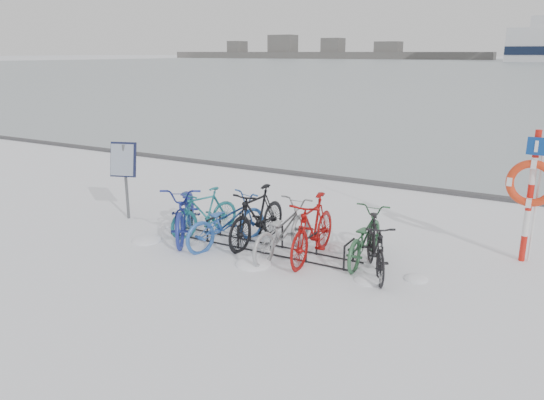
{
  "coord_description": "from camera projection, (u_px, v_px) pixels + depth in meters",
  "views": [
    {
      "loc": [
        4.88,
        -8.17,
        3.62
      ],
      "look_at": [
        -0.08,
        0.6,
        0.8
      ],
      "focal_mm": 35.0,
      "sensor_mm": 36.0,
      "label": 1
    }
  ],
  "objects": [
    {
      "name": "bike_1",
      "position": [
        205.0,
        210.0,
        10.85
      ],
      "size": [
        0.96,
        1.69,
        0.98
      ],
      "primitive_type": "imported",
      "rotation": [
        0.0,
        0.0,
        -0.33
      ],
      "color": "#1D6B74",
      "rests_on": "ground"
    },
    {
      "name": "snow_drifts",
      "position": [
        249.0,
        252.0,
        9.92
      ],
      "size": [
        5.77,
        2.06,
        0.23
      ],
      "color": "white",
      "rests_on": "ground"
    },
    {
      "name": "lifebuoy_station",
      "position": [
        532.0,
        184.0,
        9.09
      ],
      "size": [
        0.83,
        0.23,
        4.29
      ],
      "color": "red",
      "rests_on": "ground"
    },
    {
      "name": "quay_edge",
      "position": [
        366.0,
        182.0,
        15.07
      ],
      "size": [
        400.0,
        0.25,
        0.1
      ],
      "primitive_type": "cube",
      "color": "#3F3F42",
      "rests_on": "ground"
    },
    {
      "name": "bike_6",
      "position": [
        365.0,
        235.0,
        9.46
      ],
      "size": [
        0.73,
        1.84,
        0.95
      ],
      "primitive_type": "imported",
      "rotation": [
        0.0,
        0.0,
        3.2
      ],
      "color": "#2F603C",
      "rests_on": "ground"
    },
    {
      "name": "bike_3",
      "position": [
        257.0,
        215.0,
        10.29
      ],
      "size": [
        0.61,
        1.93,
        1.15
      ],
      "primitive_type": "imported",
      "rotation": [
        0.0,
        0.0,
        -0.04
      ],
      "color": "black",
      "rests_on": "ground"
    },
    {
      "name": "bike_7",
      "position": [
        376.0,
        245.0,
        8.89
      ],
      "size": [
        1.2,
        1.7,
        1.0
      ],
      "primitive_type": "imported",
      "rotation": [
        0.0,
        0.0,
        0.49
      ],
      "color": "black",
      "rests_on": "ground"
    },
    {
      "name": "info_board",
      "position": [
        124.0,
        164.0,
        11.61
      ],
      "size": [
        0.62,
        0.4,
        1.73
      ],
      "rotation": [
        0.0,
        0.0,
        0.34
      ],
      "color": "#595B5E",
      "rests_on": "ground"
    },
    {
      "name": "bike_2",
      "position": [
        226.0,
        220.0,
        10.2
      ],
      "size": [
        1.19,
        2.04,
        1.01
      ],
      "primitive_type": "imported",
      "rotation": [
        0.0,
        0.0,
        2.85
      ],
      "color": "#2A59AC",
      "rests_on": "ground"
    },
    {
      "name": "shoreline",
      "position": [
        312.0,
        53.0,
        285.12
      ],
      "size": [
        180.0,
        12.0,
        9.5
      ],
      "color": "#4D4D4D",
      "rests_on": "ground"
    },
    {
      "name": "bike_5",
      "position": [
        313.0,
        227.0,
        9.51
      ],
      "size": [
        0.67,
        2.0,
        1.18
      ],
      "primitive_type": "imported",
      "rotation": [
        0.0,
        0.0,
        0.06
      ],
      "color": "maroon",
      "rests_on": "ground"
    },
    {
      "name": "bike_0",
      "position": [
        186.0,
        208.0,
        10.69
      ],
      "size": [
        1.79,
        2.29,
        1.16
      ],
      "primitive_type": "imported",
      "rotation": [
        0.0,
        0.0,
        0.54
      ],
      "color": "navy",
      "rests_on": "ground"
    },
    {
      "name": "bike_rack",
      "position": [
        260.0,
        239.0,
        10.09
      ],
      "size": [
        4.0,
        0.48,
        0.46
      ],
      "color": "black",
      "rests_on": "ground"
    },
    {
      "name": "bike_4",
      "position": [
        282.0,
        228.0,
        9.69
      ],
      "size": [
        0.77,
        1.98,
        1.02
      ],
      "primitive_type": "imported",
      "rotation": [
        0.0,
        0.0,
        3.09
      ],
      "color": "#93969A",
      "rests_on": "ground"
    },
    {
      "name": "ground",
      "position": [
        260.0,
        248.0,
        10.14
      ],
      "size": [
        900.0,
        900.0,
        0.0
      ],
      "primitive_type": "plane",
      "color": "white",
      "rests_on": "ground"
    }
  ]
}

